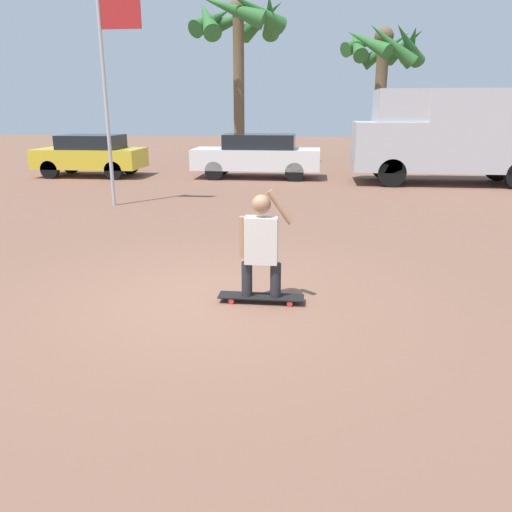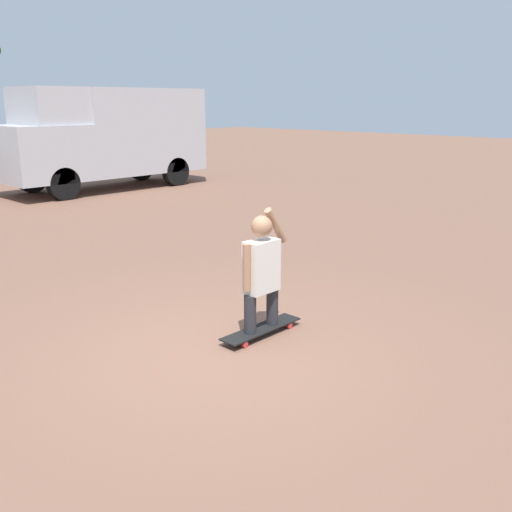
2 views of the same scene
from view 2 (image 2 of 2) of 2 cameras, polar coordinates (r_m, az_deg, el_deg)
ground_plane at (r=6.26m, az=-4.37°, el=-9.79°), size 80.00×80.00×0.00m
skateboard at (r=6.70m, az=0.54°, el=-7.32°), size 1.12×0.26×0.09m
person_skateboarder at (r=6.44m, az=0.55°, el=-1.12°), size 0.70×0.24×1.41m
camper_van at (r=18.42m, az=-14.64°, el=11.71°), size 6.32×2.21×3.03m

